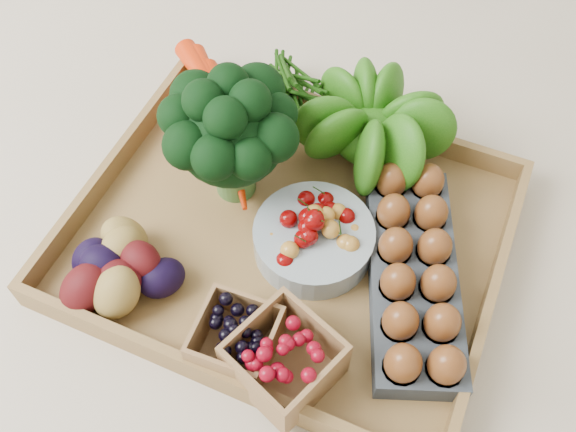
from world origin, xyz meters
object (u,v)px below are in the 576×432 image
at_px(cherry_bowl, 314,239).
at_px(egg_carton, 412,276).
at_px(tray, 288,238).
at_px(broccoli, 233,155).

distance_m(cherry_bowl, egg_carton, 0.13).
bearing_deg(tray, egg_carton, -1.64).
bearing_deg(egg_carton, cherry_bowl, 158.98).
xyz_separation_m(cherry_bowl, egg_carton, (0.13, 0.00, -0.00)).
relative_size(cherry_bowl, egg_carton, 0.52).
relative_size(broccoli, cherry_bowl, 1.17).
height_order(broccoli, egg_carton, broccoli).
height_order(tray, egg_carton, egg_carton).
relative_size(tray, cherry_bowl, 3.49).
bearing_deg(broccoli, tray, -24.12).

